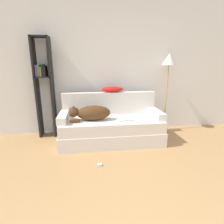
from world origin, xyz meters
TOP-DOWN VIEW (x-y plane):
  - wall_back at (0.00, 2.95)m, footprint 7.65×0.06m
  - couch at (0.04, 2.28)m, footprint 1.87×0.81m
  - couch_backrest at (0.04, 2.62)m, footprint 1.83×0.15m
  - couch_arm_left at (-0.82, 2.28)m, footprint 0.15×0.62m
  - couch_arm_right at (0.90, 2.28)m, footprint 0.15×0.62m
  - dog at (-0.34, 2.23)m, footprint 0.74×0.28m
  - laptop at (0.29, 2.19)m, footprint 0.31×0.24m
  - throw_pillow at (0.10, 2.63)m, footprint 0.42×0.19m
  - bookshelf at (-1.21, 2.76)m, footprint 0.33×0.26m
  - floor_lamp at (1.27, 2.71)m, footprint 0.28×0.28m
  - power_adapter at (-0.24, 1.46)m, footprint 0.06×0.06m

SIDE VIEW (x-z plane):
  - power_adapter at x=-0.24m, z-range 0.00..0.03m
  - couch at x=0.04m, z-range 0.00..0.45m
  - laptop at x=0.29m, z-range 0.45..0.47m
  - couch_arm_left at x=-0.82m, z-range 0.45..0.58m
  - couch_arm_right at x=0.90m, z-range 0.45..0.58m
  - dog at x=-0.34m, z-range 0.45..0.73m
  - couch_backrest at x=0.04m, z-range 0.45..0.89m
  - throw_pillow at x=0.10m, z-range 0.89..1.01m
  - bookshelf at x=-1.21m, z-range 0.10..2.02m
  - wall_back at x=0.00m, z-range 0.00..2.70m
  - floor_lamp at x=1.27m, z-range 0.59..2.23m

